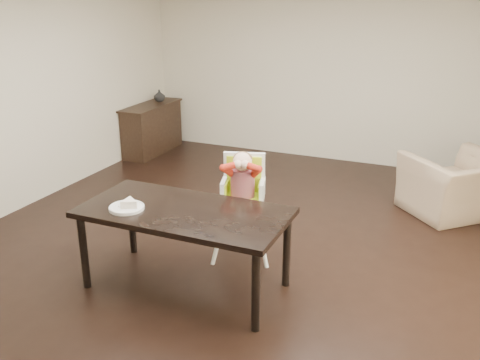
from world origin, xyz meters
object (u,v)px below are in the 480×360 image
at_px(armchair, 459,176).
at_px(high_chair, 243,182).
at_px(sideboard, 152,128).
at_px(dining_table, 184,218).

bearing_deg(armchair, high_chair, 1.26).
xyz_separation_m(high_chair, armchair, (1.93, 1.92, -0.28)).
bearing_deg(high_chair, sideboard, 119.02).
relative_size(high_chair, armchair, 0.99).
distance_m(high_chair, sideboard, 3.83).
height_order(high_chair, armchair, high_chair).
bearing_deg(high_chair, dining_table, -121.40).
height_order(dining_table, sideboard, sideboard).
bearing_deg(sideboard, high_chair, -44.23).
height_order(armchair, sideboard, armchair).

